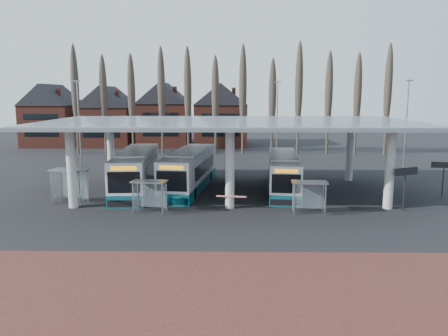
{
  "coord_description": "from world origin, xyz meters",
  "views": [
    {
      "loc": [
        0.01,
        -29.87,
        8.59
      ],
      "look_at": [
        -0.5,
        7.0,
        2.33
      ],
      "focal_mm": 35.0,
      "sensor_mm": 36.0,
      "label": 1
    }
  ],
  "objects_px": {
    "bus_2": "(283,173)",
    "shelter_1": "(150,189)",
    "bus_0": "(136,171)",
    "bus_1": "(190,171)",
    "shelter_2": "(309,190)",
    "shelter_0": "(70,178)"
  },
  "relations": [
    {
      "from": "bus_2",
      "to": "shelter_2",
      "type": "distance_m",
      "value": 7.77
    },
    {
      "from": "bus_0",
      "to": "bus_2",
      "type": "xyz_separation_m",
      "value": [
        13.26,
        0.01,
        -0.16
      ]
    },
    {
      "from": "shelter_0",
      "to": "shelter_2",
      "type": "xyz_separation_m",
      "value": [
        18.46,
        -2.96,
        -0.24
      ]
    },
    {
      "from": "bus_1",
      "to": "shelter_1",
      "type": "bearing_deg",
      "value": -97.66
    },
    {
      "from": "shelter_2",
      "to": "bus_2",
      "type": "bearing_deg",
      "value": 100.53
    },
    {
      "from": "bus_0",
      "to": "bus_1",
      "type": "distance_m",
      "value": 4.79
    },
    {
      "from": "bus_1",
      "to": "bus_2",
      "type": "height_order",
      "value": "bus_1"
    },
    {
      "from": "shelter_1",
      "to": "bus_0",
      "type": "bearing_deg",
      "value": 118.08
    },
    {
      "from": "shelter_0",
      "to": "shelter_2",
      "type": "height_order",
      "value": "shelter_0"
    },
    {
      "from": "bus_2",
      "to": "shelter_1",
      "type": "distance_m",
      "value": 13.06
    },
    {
      "from": "bus_1",
      "to": "shelter_2",
      "type": "height_order",
      "value": "bus_1"
    },
    {
      "from": "shelter_2",
      "to": "shelter_0",
      "type": "bearing_deg",
      "value": 174.48
    },
    {
      "from": "bus_0",
      "to": "bus_1",
      "type": "relative_size",
      "value": 1.01
    },
    {
      "from": "bus_2",
      "to": "shelter_2",
      "type": "bearing_deg",
      "value": -78.25
    },
    {
      "from": "shelter_1",
      "to": "shelter_2",
      "type": "distance_m",
      "value": 11.58
    },
    {
      "from": "bus_0",
      "to": "shelter_0",
      "type": "height_order",
      "value": "bus_0"
    },
    {
      "from": "shelter_0",
      "to": "shelter_2",
      "type": "relative_size",
      "value": 1.21
    },
    {
      "from": "shelter_1",
      "to": "bus_1",
      "type": "bearing_deg",
      "value": 84.3
    },
    {
      "from": "shelter_0",
      "to": "shelter_1",
      "type": "relative_size",
      "value": 1.17
    },
    {
      "from": "bus_2",
      "to": "shelter_1",
      "type": "bearing_deg",
      "value": -139.72
    },
    {
      "from": "shelter_1",
      "to": "shelter_2",
      "type": "xyz_separation_m",
      "value": [
        11.58,
        -0.13,
        0.0
      ]
    },
    {
      "from": "shelter_1",
      "to": "shelter_2",
      "type": "relative_size",
      "value": 1.03
    }
  ]
}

